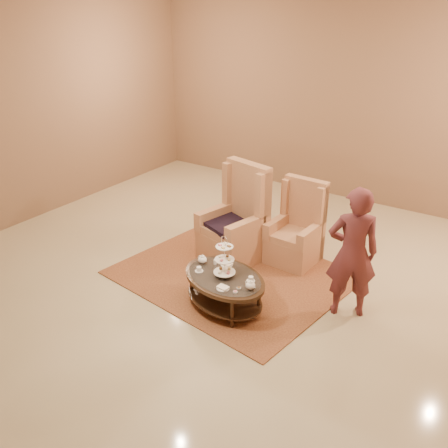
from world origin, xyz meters
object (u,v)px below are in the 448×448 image
Objects in this scene: armchair_right at (297,235)px; person at (352,253)px; tea_table at (224,282)px; armchair_left at (237,228)px.

armchair_right is 1.43m from person.
person reaches higher than tea_table.
person reaches higher than armchair_right.
armchair_right is (0.74, 0.42, -0.07)m from armchair_left.
armchair_right is at bearing -66.56° from person.
armchair_right is at bearing 100.35° from tea_table.
armchair_right is 0.74× the size of person.
person is (1.28, 0.72, 0.45)m from tea_table.
tea_table is 1.53m from person.
tea_table is 1.27m from armchair_left.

